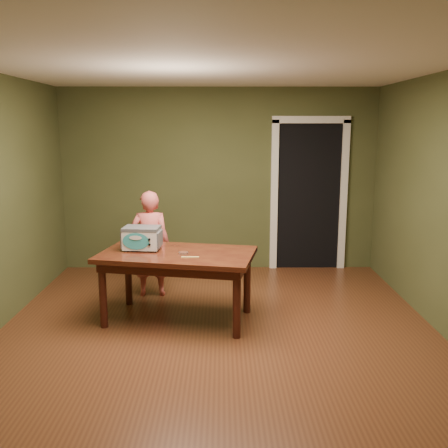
{
  "coord_description": "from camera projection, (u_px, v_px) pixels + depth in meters",
  "views": [
    {
      "loc": [
        0.04,
        -4.65,
        2.06
      ],
      "look_at": [
        0.07,
        1.0,
        0.95
      ],
      "focal_mm": 40.0,
      "sensor_mm": 36.0,
      "label": 1
    }
  ],
  "objects": [
    {
      "name": "floor",
      "position": [
        218.0,
        337.0,
        4.96
      ],
      "size": [
        5.0,
        5.0,
        0.0
      ],
      "primitive_type": "plane",
      "color": "#5A3019",
      "rests_on": "ground"
    },
    {
      "name": "room_shell",
      "position": [
        217.0,
        165.0,
        4.63
      ],
      "size": [
        4.52,
        5.02,
        2.61
      ],
      "color": "#454B28",
      "rests_on": "ground"
    },
    {
      "name": "doorway",
      "position": [
        305.0,
        194.0,
        7.49
      ],
      "size": [
        1.1,
        0.66,
        2.25
      ],
      "color": "black",
      "rests_on": "ground"
    },
    {
      "name": "dining_table",
      "position": [
        177.0,
        261.0,
        5.29
      ],
      "size": [
        1.74,
        1.19,
        0.75
      ],
      "rotation": [
        0.0,
        0.0,
        -0.2
      ],
      "color": "#35110C",
      "rests_on": "floor"
    },
    {
      "name": "toy_oven",
      "position": [
        142.0,
        237.0,
        5.36
      ],
      "size": [
        0.43,
        0.31,
        0.25
      ],
      "rotation": [
        0.0,
        0.0,
        -0.09
      ],
      "color": "#4C4F54",
      "rests_on": "dining_table"
    },
    {
      "name": "baking_pan",
      "position": [
        183.0,
        253.0,
        5.2
      ],
      "size": [
        0.1,
        0.1,
        0.02
      ],
      "color": "silver",
      "rests_on": "dining_table"
    },
    {
      "name": "spatula",
      "position": [
        190.0,
        257.0,
        5.06
      ],
      "size": [
        0.18,
        0.03,
        0.01
      ],
      "primitive_type": "cube",
      "rotation": [
        0.0,
        0.0,
        0.02
      ],
      "color": "#EECD67",
      "rests_on": "dining_table"
    },
    {
      "name": "child",
      "position": [
        150.0,
        244.0,
        6.09
      ],
      "size": [
        0.48,
        0.32,
        1.3
      ],
      "primitive_type": "imported",
      "rotation": [
        0.0,
        0.0,
        3.16
      ],
      "color": "#DE5F5B",
      "rests_on": "floor"
    }
  ]
}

